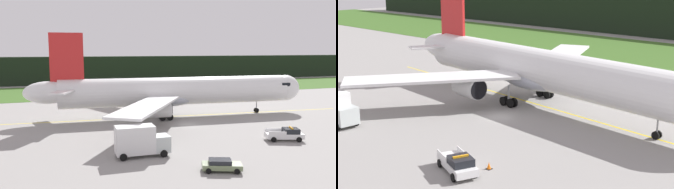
{
  "view_description": "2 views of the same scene",
  "coord_description": "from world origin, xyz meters",
  "views": [
    {
      "loc": [
        -22.85,
        -54.78,
        12.99
      ],
      "look_at": [
        -0.26,
        8.88,
        4.18
      ],
      "focal_mm": 37.09,
      "sensor_mm": 36.0,
      "label": 1
    },
    {
      "loc": [
        40.07,
        -41.04,
        17.89
      ],
      "look_at": [
        3.05,
        -1.69,
        3.72
      ],
      "focal_mm": 51.54,
      "sensor_mm": 36.0,
      "label": 2
    }
  ],
  "objects": [
    {
      "name": "distant_tree_line",
      "position": [
        0.0,
        81.9,
        5.12
      ],
      "size": [
        288.0,
        7.56,
        10.23
      ],
      "primitive_type": "cube",
      "color": "black",
      "rests_on": "ground"
    },
    {
      "name": "grass_verge",
      "position": [
        0.0,
        54.44,
        0.02
      ],
      "size": [
        320.0,
        35.64,
        0.04
      ],
      "primitive_type": "cube",
      "color": "#385E21",
      "rests_on": "ground"
    },
    {
      "name": "staff_car",
      "position": [
        -5.45,
        -22.86,
        0.7
      ],
      "size": [
        4.6,
        3.27,
        1.3
      ],
      "color": "#70805A",
      "rests_on": "ground"
    },
    {
      "name": "catering_truck",
      "position": [
        -12.32,
        -14.94,
        1.98
      ],
      "size": [
        6.7,
        2.88,
        4.0
      ],
      "color": "#B6BFBD",
      "rests_on": "ground"
    },
    {
      "name": "ground",
      "position": [
        0.0,
        0.0,
        0.0
      ],
      "size": [
        320.0,
        320.0,
        0.0
      ],
      "primitive_type": "plane",
      "color": "gray"
    },
    {
      "name": "airliner",
      "position": [
        0.61,
        7.65,
        4.84
      ],
      "size": [
        54.76,
        45.8,
        15.92
      ],
      "color": "silver",
      "rests_on": "ground"
    },
    {
      "name": "apron_cone",
      "position": [
        10.73,
        -12.14,
        0.33
      ],
      "size": [
        0.53,
        0.53,
        0.67
      ],
      "color": "black",
      "rests_on": "ground"
    },
    {
      "name": "ops_pickup_truck",
      "position": [
        9.32,
        -14.65,
        0.9
      ],
      "size": [
        5.63,
        3.75,
        1.94
      ],
      "color": "silver",
      "rests_on": "ground"
    },
    {
      "name": "taxiway_centerline_main",
      "position": [
        1.32,
        7.59,
        0.0
      ],
      "size": [
        71.16,
        6.98,
        0.01
      ],
      "primitive_type": "cube",
      "rotation": [
        0.0,
        0.0,
        -0.09
      ],
      "color": "yellow",
      "rests_on": "ground"
    }
  ]
}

